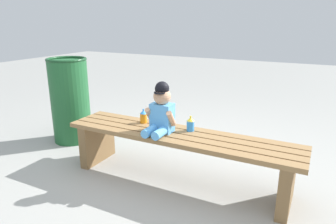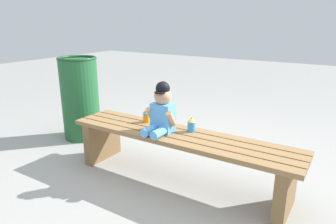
# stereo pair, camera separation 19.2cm
# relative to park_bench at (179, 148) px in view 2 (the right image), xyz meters

# --- Properties ---
(ground_plane) EXTENTS (16.00, 16.00, 0.00)m
(ground_plane) POSITION_rel_park_bench_xyz_m (0.00, -0.00, -0.29)
(ground_plane) COLOR #999993
(park_bench) EXTENTS (1.89, 0.40, 0.41)m
(park_bench) POSITION_rel_park_bench_xyz_m (0.00, 0.00, 0.00)
(park_bench) COLOR olive
(park_bench) RESTS_ON ground_plane
(child_figure) EXTENTS (0.23, 0.27, 0.40)m
(child_figure) POSITION_rel_park_bench_xyz_m (-0.14, -0.03, 0.30)
(child_figure) COLOR #59A5E5
(child_figure) RESTS_ON park_bench
(sippy_cup_left) EXTENTS (0.06, 0.06, 0.12)m
(sippy_cup_left) POSITION_rel_park_bench_xyz_m (-0.38, 0.10, 0.18)
(sippy_cup_left) COLOR orange
(sippy_cup_left) RESTS_ON park_bench
(sippy_cup_right) EXTENTS (0.06, 0.06, 0.12)m
(sippy_cup_right) POSITION_rel_park_bench_xyz_m (0.06, 0.10, 0.18)
(sippy_cup_right) COLOR #338CE5
(sippy_cup_right) RESTS_ON park_bench
(trash_bin) EXTENTS (0.41, 0.41, 0.90)m
(trash_bin) POSITION_rel_park_bench_xyz_m (-1.41, 0.29, 0.16)
(trash_bin) COLOR #1E592D
(trash_bin) RESTS_ON ground_plane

